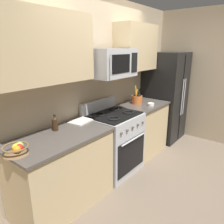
# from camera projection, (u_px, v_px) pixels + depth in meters

# --- Properties ---
(ground_plane) EXTENTS (16.00, 16.00, 0.00)m
(ground_plane) POSITION_uv_depth(u_px,v_px,m) (150.00, 185.00, 3.02)
(ground_plane) COLOR #6B5B4C
(wall_back) EXTENTS (8.00, 0.10, 2.60)m
(wall_back) POSITION_uv_depth(u_px,v_px,m) (94.00, 86.00, 3.27)
(wall_back) COLOR tan
(wall_back) RESTS_ON ground
(counter_left) EXTENTS (1.21, 0.65, 0.91)m
(counter_left) POSITION_uv_depth(u_px,v_px,m) (62.00, 171.00, 2.53)
(counter_left) COLOR tan
(counter_left) RESTS_ON ground
(range_oven) EXTENTS (0.76, 0.70, 1.09)m
(range_oven) POSITION_uv_depth(u_px,v_px,m) (114.00, 142.00, 3.27)
(range_oven) COLOR #B2B5BA
(range_oven) RESTS_ON ground
(counter_right) EXTENTS (0.90, 0.65, 0.91)m
(counter_right) POSITION_uv_depth(u_px,v_px,m) (142.00, 128.00, 3.91)
(counter_right) COLOR tan
(counter_right) RESTS_ON ground
(refrigerator) EXTENTS (0.76, 0.76, 1.78)m
(refrigerator) POSITION_uv_depth(u_px,v_px,m) (164.00, 97.00, 4.41)
(refrigerator) COLOR black
(refrigerator) RESTS_ON ground
(wall_right) EXTENTS (0.10, 8.00, 2.60)m
(wall_right) POSITION_uv_depth(u_px,v_px,m) (206.00, 77.00, 4.27)
(wall_right) COLOR tan
(wall_right) RESTS_ON ground
(microwave) EXTENTS (0.70, 0.44, 0.39)m
(microwave) POSITION_uv_depth(u_px,v_px,m) (112.00, 63.00, 2.94)
(microwave) COLOR #B2B5BA
(upper_cabinets_left) EXTENTS (1.20, 0.34, 0.76)m
(upper_cabinets_left) POSITION_uv_depth(u_px,v_px,m) (42.00, 47.00, 2.22)
(upper_cabinets_left) COLOR tan
(upper_cabinets_right) EXTENTS (0.89, 0.34, 0.76)m
(upper_cabinets_right) POSITION_uv_depth(u_px,v_px,m) (136.00, 48.00, 3.61)
(upper_cabinets_right) COLOR tan
(utensil_crock) EXTENTS (0.19, 0.19, 0.32)m
(utensil_crock) POSITION_uv_depth(u_px,v_px,m) (137.00, 99.00, 3.77)
(utensil_crock) COLOR #D1662D
(utensil_crock) RESTS_ON counter_right
(fruit_basket) EXTENTS (0.24, 0.24, 0.11)m
(fruit_basket) POSITION_uv_depth(u_px,v_px,m) (16.00, 149.00, 1.97)
(fruit_basket) COLOR brown
(fruit_basket) RESTS_ON counter_left
(apple_loose) EXTENTS (0.07, 0.07, 0.07)m
(apple_loose) POSITION_uv_depth(u_px,v_px,m) (16.00, 151.00, 1.98)
(apple_loose) COLOR red
(apple_loose) RESTS_ON counter_left
(cutting_board) EXTENTS (0.38, 0.26, 0.02)m
(cutting_board) POSITION_uv_depth(u_px,v_px,m) (82.00, 121.00, 2.88)
(cutting_board) COLOR silver
(cutting_board) RESTS_ON counter_left
(bottle_soy) EXTENTS (0.07, 0.07, 0.20)m
(bottle_soy) POSITION_uv_depth(u_px,v_px,m) (55.00, 123.00, 2.53)
(bottle_soy) COLOR #382314
(bottle_soy) RESTS_ON counter_left
(prep_bowl) EXTENTS (0.11, 0.11, 0.04)m
(prep_bowl) POSITION_uv_depth(u_px,v_px,m) (151.00, 104.00, 3.65)
(prep_bowl) COLOR white
(prep_bowl) RESTS_ON counter_right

